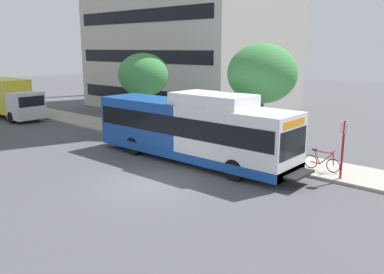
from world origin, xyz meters
The scene contains 9 objects.
ground_plane centered at (0.00, 8.00, 0.00)m, with size 120.00×120.00×0.00m, color #4C4C51.
sidewalk_curb centered at (7.00, 6.00, 0.07)m, with size 3.00×56.00×0.14m, color #A8A399.
transit_bus centered at (4.05, 1.02, 1.70)m, with size 2.58×12.25×3.65m.
bus_stop_sign_pole centered at (5.87, -6.14, 1.65)m, with size 0.10×0.36×2.60m.
bicycle_parked centered at (6.52, -4.99, 0.56)m, with size 0.52×1.76×1.02m.
street_tree_near_stop centered at (7.62, -0.90, 4.45)m, with size 3.76×3.76×5.92m.
street_tree_mid_block centered at (7.62, 8.52, 3.97)m, with size 3.50×3.50×5.33m.
box_truck_background centered at (3.87, 20.90, 1.74)m, with size 2.32×7.01×3.25m.
lattice_comm_tower centered at (20.36, 29.33, 8.74)m, with size 1.10×1.10×26.48m.
Camera 1 is at (-11.18, -12.23, 5.82)m, focal length 37.37 mm.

